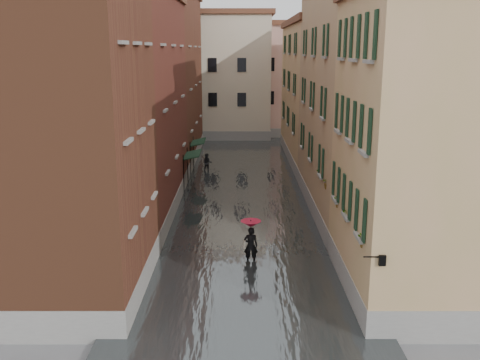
{
  "coord_description": "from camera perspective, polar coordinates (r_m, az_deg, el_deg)",
  "views": [
    {
      "loc": [
        -0.22,
        -22.02,
        9.57
      ],
      "look_at": [
        -0.2,
        4.75,
        3.0
      ],
      "focal_mm": 40.0,
      "sensor_mm": 36.0,
      "label": 1
    }
  ],
  "objects": [
    {
      "name": "ground",
      "position": [
        24.01,
        0.49,
        -9.7
      ],
      "size": [
        120.0,
        120.0,
        0.0
      ],
      "primitive_type": "plane",
      "color": "#5E5E61",
      "rests_on": "ground"
    },
    {
      "name": "pedestrian_main",
      "position": [
        24.35,
        1.15,
        -6.21
      ],
      "size": [
        0.96,
        0.96,
        2.06
      ],
      "color": "black",
      "rests_on": "ground"
    },
    {
      "name": "wall_lantern",
      "position": [
        17.9,
        14.84,
        -8.21
      ],
      "size": [
        0.71,
        0.22,
        0.35
      ],
      "color": "black",
      "rests_on": "ground"
    },
    {
      "name": "building_end_cream",
      "position": [
        60.16,
        -2.74,
        10.86
      ],
      "size": [
        12.0,
        9.0,
        13.0
      ],
      "primitive_type": "cube",
      "color": "beige",
      "rests_on": "ground"
    },
    {
      "name": "building_right_far",
      "position": [
        46.74,
        8.96,
        8.94
      ],
      "size": [
        6.0,
        16.0,
        11.5
      ],
      "primitive_type": "cube",
      "color": "tan",
      "rests_on": "ground"
    },
    {
      "name": "pedestrian_far",
      "position": [
        42.47,
        -3.51,
        1.81
      ],
      "size": [
        0.78,
        0.62,
        1.54
      ],
      "primitive_type": "imported",
      "rotation": [
        0.0,
        0.0,
        0.06
      ],
      "color": "black",
      "rests_on": "ground"
    },
    {
      "name": "building_right_mid",
      "position": [
        32.0,
        13.13,
        7.93
      ],
      "size": [
        6.0,
        14.0,
        13.0
      ],
      "primitive_type": "cube",
      "color": "#997A5C",
      "rests_on": "ground"
    },
    {
      "name": "building_left_mid",
      "position": [
        31.93,
        -12.41,
        7.5
      ],
      "size": [
        6.0,
        14.0,
        12.5
      ],
      "primitive_type": "cube",
      "color": "#5C241D",
      "rests_on": "ground"
    },
    {
      "name": "building_left_near",
      "position": [
        21.36,
        -18.62,
        4.8
      ],
      "size": [
        6.0,
        8.0,
        13.0
      ],
      "primitive_type": "cube",
      "color": "brown",
      "rests_on": "ground"
    },
    {
      "name": "floodwater",
      "position": [
        36.28,
        0.31,
        -1.34
      ],
      "size": [
        10.0,
        60.0,
        0.2
      ],
      "primitive_type": "cube",
      "color": "#424749",
      "rests_on": "ground"
    },
    {
      "name": "awning_near",
      "position": [
        36.81,
        -5.14,
        2.6
      ],
      "size": [
        1.09,
        2.8,
        2.8
      ],
      "color": "#152F1E",
      "rests_on": "ground"
    },
    {
      "name": "awning_far",
      "position": [
        41.74,
        -4.54,
        3.94
      ],
      "size": [
        1.09,
        2.8,
        2.8
      ],
      "color": "#152F1E",
      "rests_on": "ground"
    },
    {
      "name": "building_right_near",
      "position": [
        21.62,
        19.49,
        2.82
      ],
      "size": [
        6.0,
        8.0,
        11.5
      ],
      "primitive_type": "cube",
      "color": "tan",
      "rests_on": "ground"
    },
    {
      "name": "window_planters",
      "position": [
        23.7,
        10.52,
        -1.27
      ],
      "size": [
        0.59,
        10.96,
        0.84
      ],
      "color": "#905F2F",
      "rests_on": "ground"
    },
    {
      "name": "building_left_far",
      "position": [
        46.59,
        -8.55,
        10.48
      ],
      "size": [
        6.0,
        16.0,
        14.0
      ],
      "primitive_type": "cube",
      "color": "brown",
      "rests_on": "ground"
    },
    {
      "name": "building_end_pink",
      "position": [
        62.43,
        5.78,
        10.45
      ],
      "size": [
        10.0,
        9.0,
        12.0
      ],
      "primitive_type": "cube",
      "color": "#D2A793",
      "rests_on": "ground"
    }
  ]
}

